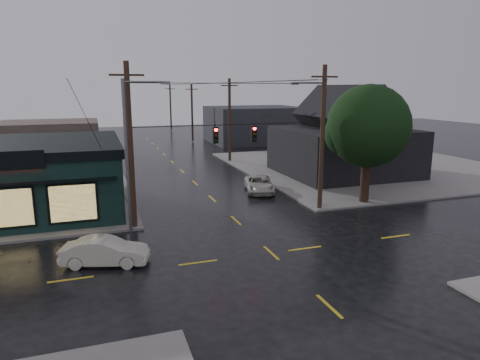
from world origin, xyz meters
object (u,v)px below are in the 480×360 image
object	(u,v)px
corner_tree	(368,126)
suv_silver	(259,184)
utility_pole_nw	(135,228)
sedan_cream	(105,251)
utility_pole_ne	(319,210)

from	to	relation	value
corner_tree	suv_silver	xyz separation A→B (m)	(-6.22, 5.95, -5.17)
utility_pole_nw	sedan_cream	distance (m)	5.63
utility_pole_nw	corner_tree	bearing A→B (deg)	1.68
utility_pole_nw	sedan_cream	world-z (taller)	utility_pole_nw
utility_pole_nw	utility_pole_ne	world-z (taller)	same
corner_tree	sedan_cream	distance (m)	20.51
utility_pole_ne	sedan_cream	bearing A→B (deg)	-160.60
corner_tree	sedan_cream	bearing A→B (deg)	-163.17
utility_pole_nw	suv_silver	world-z (taller)	utility_pole_nw
utility_pole_ne	sedan_cream	distance (m)	15.82
sedan_cream	suv_silver	distance (m)	17.33
corner_tree	utility_pole_nw	world-z (taller)	corner_tree
corner_tree	utility_pole_ne	distance (m)	7.15
sedan_cream	corner_tree	bearing A→B (deg)	-56.91
corner_tree	suv_silver	size ratio (longest dim) A/B	1.82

